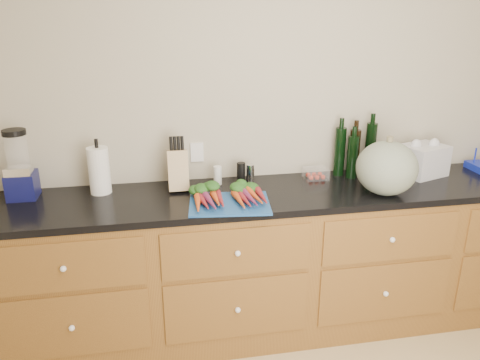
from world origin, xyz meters
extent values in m
cube|color=#B8B099|center=(0.00, 1.62, 1.30)|extent=(4.10, 0.05, 2.60)
cube|color=brown|center=(0.00, 1.30, 0.45)|extent=(3.60, 0.60, 0.90)
cube|color=brown|center=(-1.35, 0.99, 0.72)|extent=(0.82, 0.01, 0.28)
sphere|color=white|center=(-1.35, 0.98, 0.72)|extent=(0.03, 0.03, 0.03)
cube|color=brown|center=(-1.35, 0.99, 0.36)|extent=(0.82, 0.01, 0.38)
sphere|color=white|center=(-1.35, 0.98, 0.36)|extent=(0.03, 0.03, 0.03)
cube|color=brown|center=(-0.45, 0.99, 0.72)|extent=(0.82, 0.01, 0.28)
sphere|color=white|center=(-0.45, 0.98, 0.72)|extent=(0.03, 0.03, 0.03)
cube|color=brown|center=(-0.45, 0.99, 0.36)|extent=(0.82, 0.01, 0.38)
sphere|color=white|center=(-0.45, 0.98, 0.36)|extent=(0.03, 0.03, 0.03)
cube|color=brown|center=(0.45, 0.99, 0.72)|extent=(0.82, 0.01, 0.28)
sphere|color=white|center=(0.45, 0.98, 0.72)|extent=(0.03, 0.03, 0.03)
cube|color=brown|center=(0.45, 0.99, 0.36)|extent=(0.82, 0.01, 0.38)
sphere|color=white|center=(0.45, 0.98, 0.36)|extent=(0.03, 0.03, 0.03)
cube|color=black|center=(0.00, 1.30, 0.92)|extent=(3.64, 0.62, 0.04)
cube|color=#194A8D|center=(-0.47, 1.14, 0.95)|extent=(0.48, 0.38, 0.01)
cone|color=#DB5119|center=(-0.64, 1.12, 0.97)|extent=(0.04, 0.20, 0.04)
cone|color=maroon|center=(-0.61, 1.12, 0.97)|extent=(0.04, 0.20, 0.04)
cone|color=#782551|center=(-0.58, 1.12, 0.97)|extent=(0.04, 0.20, 0.04)
cone|color=#DB5119|center=(-0.55, 1.12, 0.97)|extent=(0.04, 0.20, 0.04)
cone|color=maroon|center=(-0.51, 1.12, 0.97)|extent=(0.04, 0.20, 0.04)
ellipsoid|color=#1C4918|center=(-0.58, 1.27, 0.98)|extent=(0.20, 0.12, 0.06)
cone|color=#DB5119|center=(-0.42, 1.12, 0.97)|extent=(0.04, 0.20, 0.04)
cone|color=maroon|center=(-0.39, 1.12, 0.97)|extent=(0.04, 0.20, 0.04)
cone|color=#782551|center=(-0.36, 1.12, 0.97)|extent=(0.04, 0.20, 0.04)
cone|color=#DB5119|center=(-0.32, 1.12, 0.97)|extent=(0.04, 0.20, 0.04)
cone|color=maroon|center=(-0.29, 1.12, 0.97)|extent=(0.04, 0.20, 0.04)
ellipsoid|color=#1C4918|center=(-0.36, 1.27, 0.98)|extent=(0.20, 0.12, 0.06)
ellipsoid|color=#616E5C|center=(0.46, 1.14, 1.10)|extent=(0.35, 0.35, 0.32)
cube|color=#0F1148|center=(-1.61, 1.46, 1.01)|extent=(0.16, 0.16, 0.15)
cube|color=silver|center=(-1.61, 1.43, 1.11)|extent=(0.14, 0.09, 0.05)
cylinder|color=white|center=(-1.61, 1.46, 1.21)|extent=(0.12, 0.12, 0.20)
cylinder|color=black|center=(-1.61, 1.46, 1.33)|extent=(0.13, 0.13, 0.03)
cylinder|color=white|center=(-1.18, 1.46, 1.08)|extent=(0.12, 0.12, 0.28)
cube|color=tan|center=(-0.73, 1.44, 1.06)|extent=(0.12, 0.12, 0.24)
cylinder|color=silver|center=(-0.49, 1.48, 1.00)|extent=(0.05, 0.05, 0.12)
cylinder|color=black|center=(-0.34, 1.48, 1.01)|extent=(0.05, 0.05, 0.13)
cylinder|color=silver|center=(-0.28, 1.48, 1.00)|extent=(0.05, 0.05, 0.12)
cube|color=white|center=(0.15, 1.47, 0.97)|extent=(0.15, 0.12, 0.07)
cylinder|color=black|center=(0.32, 1.52, 1.10)|extent=(0.07, 0.07, 0.31)
cylinder|color=black|center=(0.42, 1.53, 1.09)|extent=(0.07, 0.07, 0.29)
cylinder|color=black|center=(0.53, 1.52, 1.11)|extent=(0.07, 0.07, 0.34)
cylinder|color=black|center=(0.38, 1.46, 1.08)|extent=(0.07, 0.07, 0.27)
camera|label=1|loc=(-0.84, -1.23, 1.94)|focal=35.00mm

